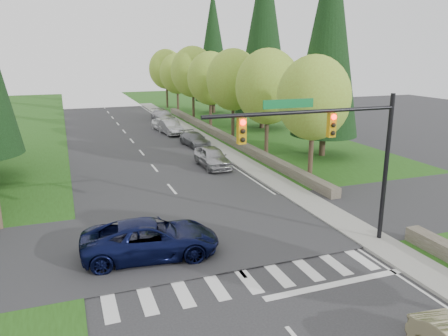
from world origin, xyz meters
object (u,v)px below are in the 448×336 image
parked_car_d (163,124)px  parked_car_a (212,157)px  parked_car_c (171,127)px  parked_car_b (195,139)px  parked_car_e (163,116)px  suv_navy (151,239)px

parked_car_d → parked_car_a: bearing=-96.1°
parked_car_a → parked_car_c: parked_car_a is taller
parked_car_a → parked_car_d: size_ratio=1.10×
parked_car_b → parked_car_d: size_ratio=1.03×
parked_car_b → parked_car_c: parked_car_c is taller
parked_car_a → parked_car_e: parked_car_a is taller
suv_navy → parked_car_c: suv_navy is taller
parked_car_a → parked_car_e: (1.40, 23.32, -0.06)m
parked_car_a → parked_car_c: 14.42m
parked_car_b → parked_car_e: 15.53m
parked_car_e → parked_car_b: bearing=-96.7°
suv_navy → parked_car_c: 28.63m
parked_car_c → parked_car_d: (-0.25, 2.52, -0.04)m
parked_car_d → parked_car_e: parked_car_e is taller
parked_car_a → parked_car_d: 16.94m
parked_car_b → parked_car_a: bearing=-104.1°
parked_car_a → parked_car_c: (0.25, 14.42, -0.04)m
parked_car_e → parked_car_a: bearing=-98.4°
parked_car_b → parked_car_e: parked_car_e is taller
suv_navy → parked_car_b: bearing=-15.4°
parked_car_d → parked_car_e: bearing=71.5°
parked_car_a → parked_car_e: size_ratio=0.93×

